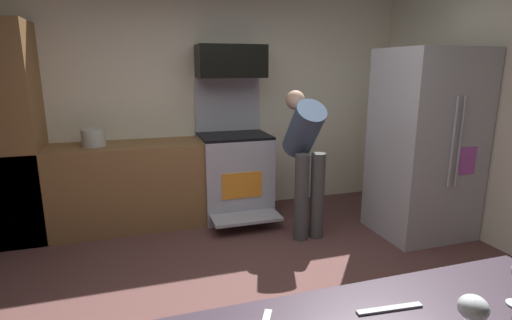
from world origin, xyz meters
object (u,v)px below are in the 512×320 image
object	(u,v)px
person_cook	(305,152)
wine_glass_mid	(473,310)
stock_pot	(93,138)
microwave	(231,61)
oven_range	(234,172)
refrigerator	(425,144)

from	to	relation	value
person_cook	wine_glass_mid	distance (m)	2.87
person_cook	stock_pot	xyz separation A→B (m)	(-2.00, 0.73, 0.12)
microwave	stock_pot	world-z (taller)	microwave
oven_range	wine_glass_mid	world-z (taller)	oven_range
person_cook	stock_pot	world-z (taller)	person_cook
microwave	person_cook	distance (m)	1.31
oven_range	person_cook	xyz separation A→B (m)	(0.55, -0.72, 0.35)
microwave	oven_range	bearing A→B (deg)	-90.00
microwave	refrigerator	bearing A→B (deg)	-33.59
refrigerator	person_cook	world-z (taller)	refrigerator
oven_range	stock_pot	world-z (taller)	oven_range
oven_range	refrigerator	distance (m)	2.04
refrigerator	stock_pot	size ratio (longest dim) A/B	7.91
microwave	wine_glass_mid	xyz separation A→B (m)	(-0.21, -3.57, -0.71)
person_cook	wine_glass_mid	bearing A→B (deg)	-105.21
microwave	person_cook	world-z (taller)	microwave
microwave	person_cook	size ratio (longest dim) A/B	0.51
microwave	stock_pot	distance (m)	1.64
refrigerator	stock_pot	distance (m)	3.33
stock_pot	microwave	bearing A→B (deg)	3.14
oven_range	microwave	world-z (taller)	microwave
microwave	stock_pot	size ratio (longest dim) A/B	3.15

